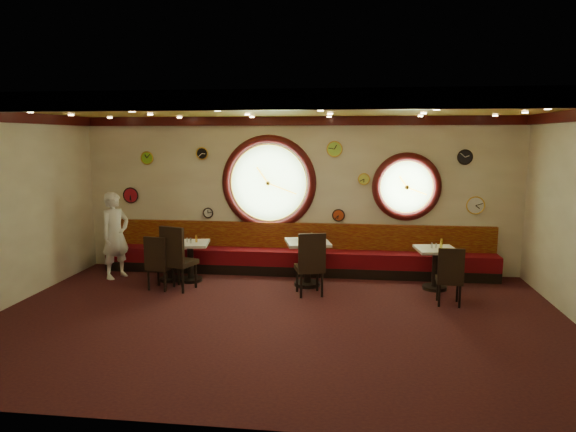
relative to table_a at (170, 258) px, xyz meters
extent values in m
cube|color=black|center=(2.40, -1.92, -0.46)|extent=(9.00, 6.00, 0.00)
cube|color=#BD8B35|center=(2.40, -1.92, 2.74)|extent=(9.00, 6.00, 0.02)
cube|color=beige|center=(2.40, 1.08, 1.14)|extent=(9.00, 0.02, 3.20)
cube|color=beige|center=(2.40, -4.92, 1.14)|extent=(9.00, 0.02, 3.20)
cube|color=#360909|center=(2.40, 1.03, 2.65)|extent=(9.00, 0.10, 0.18)
cube|color=#360909|center=(2.40, -4.87, 2.65)|extent=(9.00, 0.10, 0.18)
cube|color=black|center=(2.40, 0.80, -0.36)|extent=(8.00, 0.55, 0.20)
cube|color=#57070F|center=(2.40, 0.80, -0.11)|extent=(8.00, 0.55, 0.30)
cube|color=#5D0A07|center=(2.40, 1.02, 0.29)|extent=(8.00, 0.10, 0.55)
cylinder|color=#8CBC70|center=(1.80, 1.07, 1.39)|extent=(1.66, 0.02, 1.66)
torus|color=#360909|center=(1.80, 1.06, 1.39)|extent=(1.98, 0.18, 1.98)
torus|color=gold|center=(1.80, 1.03, 1.39)|extent=(1.61, 0.03, 1.61)
cylinder|color=#8CBC70|center=(4.60, 1.07, 1.34)|extent=(1.10, 0.02, 1.10)
torus|color=#360909|center=(4.60, 1.06, 1.34)|extent=(1.38, 0.18, 1.38)
torus|color=gold|center=(4.60, 1.03, 1.34)|extent=(1.09, 0.03, 1.09)
cylinder|color=silver|center=(0.50, 1.04, 0.74)|extent=(0.20, 0.03, 0.20)
cylinder|color=black|center=(5.70, 1.04, 1.94)|extent=(0.28, 0.03, 0.28)
cylinder|color=#CF4318|center=(3.25, 1.04, 0.74)|extent=(0.24, 0.03, 0.24)
cylinder|color=white|center=(5.95, 1.04, 0.99)|extent=(0.34, 0.03, 0.34)
cylinder|color=#7AC828|center=(-0.80, 1.04, 1.89)|extent=(0.26, 0.03, 0.26)
cylinder|color=#9FD843|center=(3.15, 1.04, 2.09)|extent=(0.30, 0.03, 0.30)
cylinder|color=black|center=(0.40, 1.04, 1.99)|extent=(0.24, 0.03, 0.24)
cylinder|color=#DDE84D|center=(3.75, 1.04, 1.49)|extent=(0.22, 0.03, 0.22)
cylinder|color=red|center=(-1.20, 1.04, 1.09)|extent=(0.32, 0.03, 0.32)
cylinder|color=black|center=(0.00, 0.00, -0.43)|extent=(0.41, 0.41, 0.06)
cylinder|color=black|center=(0.00, 0.00, -0.10)|extent=(0.11, 0.11, 0.66)
cube|color=silver|center=(0.00, 0.00, 0.24)|extent=(0.84, 0.84, 0.05)
cylinder|color=black|center=(0.42, 0.01, -0.43)|extent=(0.44, 0.44, 0.06)
cylinder|color=black|center=(0.42, 0.01, -0.08)|extent=(0.12, 0.12, 0.70)
cube|color=silver|center=(0.42, 0.01, 0.29)|extent=(0.80, 0.80, 0.05)
cylinder|color=black|center=(2.71, -0.02, -0.42)|extent=(0.49, 0.49, 0.07)
cylinder|color=black|center=(2.71, -0.02, -0.03)|extent=(0.13, 0.13, 0.78)
cube|color=silver|center=(2.71, -0.02, 0.38)|extent=(0.95, 0.95, 0.06)
cylinder|color=black|center=(5.07, 0.04, -0.43)|extent=(0.44, 0.44, 0.06)
cylinder|color=black|center=(5.07, 0.04, -0.07)|extent=(0.12, 0.12, 0.70)
cube|color=silver|center=(5.07, 0.04, 0.29)|extent=(0.79, 0.79, 0.05)
cube|color=black|center=(0.03, -0.56, -0.04)|extent=(0.49, 0.49, 0.07)
cube|color=black|center=(0.00, -0.74, 0.28)|extent=(0.43, 0.13, 0.55)
cube|color=black|center=(0.40, -0.54, 0.05)|extent=(0.64, 0.64, 0.09)
cube|color=black|center=(0.33, -0.74, 0.42)|extent=(0.50, 0.22, 0.66)
cube|color=black|center=(2.79, -0.57, 0.02)|extent=(0.60, 0.60, 0.08)
cube|color=black|center=(2.85, -0.77, 0.38)|extent=(0.48, 0.20, 0.63)
cube|color=black|center=(5.16, -0.83, -0.04)|extent=(0.45, 0.45, 0.07)
cube|color=black|center=(5.14, -1.01, 0.27)|extent=(0.42, 0.08, 0.54)
cylinder|color=silver|center=(-0.06, 0.01, 0.32)|extent=(0.04, 0.04, 0.10)
cylinder|color=silver|center=(0.36, 0.03, 0.36)|extent=(0.03, 0.03, 0.09)
cylinder|color=silver|center=(2.66, 0.10, 0.45)|extent=(0.04, 0.04, 0.10)
cylinder|color=silver|center=(4.98, 0.03, 0.37)|extent=(0.04, 0.04, 0.10)
cylinder|color=silver|center=(0.05, -0.06, 0.32)|extent=(0.04, 0.04, 0.11)
cylinder|color=silver|center=(0.45, -0.06, 0.37)|extent=(0.04, 0.04, 0.10)
cylinder|color=silver|center=(2.69, -0.06, 0.45)|extent=(0.03, 0.03, 0.09)
cylinder|color=silver|center=(5.06, 0.06, 0.36)|extent=(0.03, 0.03, 0.09)
cylinder|color=gold|center=(0.11, 0.13, 0.35)|extent=(0.05, 0.05, 0.17)
cylinder|color=gold|center=(0.54, 0.04, 0.38)|extent=(0.04, 0.04, 0.14)
cylinder|color=gold|center=(2.78, 0.05, 0.48)|extent=(0.05, 0.05, 0.15)
cylinder|color=gold|center=(5.16, 0.07, 0.40)|extent=(0.05, 0.05, 0.17)
imported|color=white|center=(-1.13, 0.08, 0.41)|extent=(0.65, 0.75, 1.72)
camera|label=1|loc=(3.50, -9.42, 2.33)|focal=32.00mm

